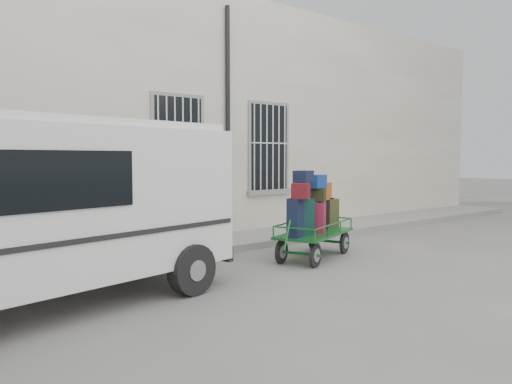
{
  "coord_description": "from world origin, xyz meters",
  "views": [
    {
      "loc": [
        -6.18,
        -6.93,
        2.0
      ],
      "look_at": [
        0.27,
        1.0,
        1.28
      ],
      "focal_mm": 35.0,
      "sensor_mm": 36.0,
      "label": 1
    }
  ],
  "objects": [
    {
      "name": "ground",
      "position": [
        0.0,
        0.0,
        0.0
      ],
      "size": [
        80.0,
        80.0,
        0.0
      ],
      "primitive_type": "plane",
      "color": "slate",
      "rests_on": "ground"
    },
    {
      "name": "building",
      "position": [
        0.0,
        5.5,
        3.0
      ],
      "size": [
        24.0,
        5.15,
        6.0
      ],
      "color": "beige",
      "rests_on": "ground"
    },
    {
      "name": "sidewalk",
      "position": [
        0.0,
        2.2,
        0.07
      ],
      "size": [
        24.0,
        1.7,
        0.15
      ],
      "primitive_type": "cube",
      "color": "gray",
      "rests_on": "ground"
    },
    {
      "name": "luggage_cart",
      "position": [
        0.84,
        -0.09,
        0.85
      ],
      "size": [
        2.36,
        1.56,
        1.75
      ],
      "rotation": [
        0.0,
        0.0,
        0.37
      ],
      "color": "black",
      "rests_on": "ground"
    },
    {
      "name": "van",
      "position": [
        -4.16,
        -0.12,
        1.43
      ],
      "size": [
        5.23,
        2.94,
        2.49
      ],
      "rotation": [
        0.0,
        0.0,
        0.18
      ],
      "color": "white",
      "rests_on": "ground"
    }
  ]
}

